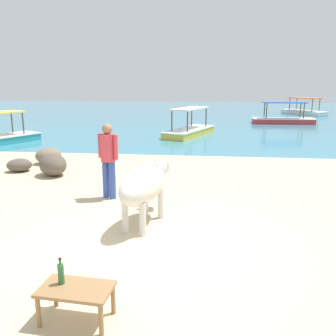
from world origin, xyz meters
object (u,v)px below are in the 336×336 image
object	(u,v)px
cow	(145,185)
bottle	(61,273)
boat_yellow	(190,130)
boat_white	(304,111)
low_bench_table	(76,293)
boat_red	(283,119)
person_standing	(108,155)

from	to	relation	value
cow	bottle	xyz separation A→B (m)	(-0.43, -2.68, -0.22)
boat_yellow	boat_white	bearing A→B (deg)	167.39
low_bench_table	boat_red	bearing A→B (deg)	78.10
bottle	cow	bearing A→B (deg)	80.89
cow	bottle	distance (m)	2.72
boat_red	person_standing	bearing A→B (deg)	65.86
person_standing	boat_yellow	size ratio (longest dim) A/B	0.42
boat_white	person_standing	bearing A→B (deg)	121.69
person_standing	boat_yellow	xyz separation A→B (m)	(1.21, 9.76, -0.70)
low_bench_table	person_standing	size ratio (longest dim) A/B	0.49
cow	boat_red	size ratio (longest dim) A/B	0.53
cow	person_standing	distance (m)	1.74
low_bench_table	boat_yellow	bearing A→B (deg)	92.85
bottle	boat_white	distance (m)	27.19
low_bench_table	bottle	world-z (taller)	bottle
cow	boat_yellow	bearing A→B (deg)	11.98
person_standing	boat_red	distance (m)	16.77
cow	low_bench_table	size ratio (longest dim) A/B	2.49
person_standing	boat_red	xyz separation A→B (m)	(6.58, 15.42, -0.70)
low_bench_table	boat_red	xyz separation A→B (m)	(5.80, 19.54, -0.07)
cow	boat_white	distance (m)	24.53
boat_yellow	boat_white	size ratio (longest dim) A/B	1.05
boat_yellow	boat_red	world-z (taller)	same
low_bench_table	person_standing	bearing A→B (deg)	105.25
boat_white	boat_yellow	bearing A→B (deg)	110.77
cow	bottle	world-z (taller)	cow
bottle	person_standing	world-z (taller)	person_standing
person_standing	boat_yellow	world-z (taller)	person_standing
boat_yellow	boat_white	world-z (taller)	same
low_bench_table	cow	bearing A→B (deg)	89.34
cow	boat_red	xyz separation A→B (m)	(5.55, 16.80, -0.47)
cow	boat_yellow	xyz separation A→B (m)	(0.18, 11.15, -0.47)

